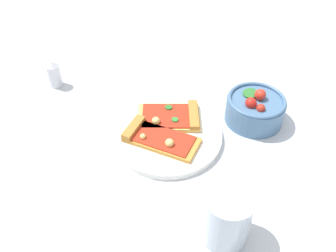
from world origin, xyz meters
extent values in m
plane|color=silver|center=(0.00, 0.00, 0.00)|extent=(2.40, 2.40, 0.00)
cylinder|color=white|center=(-0.02, 0.02, 0.01)|extent=(0.23, 0.23, 0.01)
cube|color=#E5B256|center=(0.00, -0.02, 0.02)|extent=(0.16, 0.14, 0.01)
cube|color=#B77A33|center=(-0.05, -0.05, 0.02)|extent=(0.06, 0.09, 0.02)
cube|color=#B22D19|center=(0.00, -0.02, 0.02)|extent=(0.14, 0.12, 0.00)
cylinder|color=#2D722D|center=(0.01, -0.05, 0.03)|extent=(0.02, 0.02, 0.00)
cylinder|color=#388433|center=(-0.02, -0.02, 0.03)|extent=(0.01, 0.01, 0.00)
sphere|color=#EAD172|center=(0.01, 0.01, 0.03)|extent=(0.02, 0.02, 0.02)
cube|color=gold|center=(-0.02, 0.04, 0.02)|extent=(0.15, 0.08, 0.01)
cube|color=#B77A33|center=(0.05, 0.05, 0.02)|extent=(0.02, 0.07, 0.02)
cube|color=#B22D19|center=(-0.02, 0.04, 0.02)|extent=(0.13, 0.07, 0.00)
sphere|color=#EAD172|center=(0.02, 0.06, 0.03)|extent=(0.01, 0.01, 0.01)
sphere|color=#EAD172|center=(-0.04, 0.05, 0.03)|extent=(0.02, 0.02, 0.02)
cylinder|color=#4C7299|center=(-0.16, -0.12, 0.03)|extent=(0.13, 0.13, 0.06)
torus|color=#4C7299|center=(-0.16, -0.12, 0.06)|extent=(0.13, 0.13, 0.01)
sphere|color=red|center=(-0.18, -0.10, 0.06)|extent=(0.02, 0.02, 0.02)
sphere|color=red|center=(-0.16, -0.10, 0.06)|extent=(0.02, 0.02, 0.02)
sphere|color=red|center=(-0.17, -0.13, 0.07)|extent=(0.03, 0.03, 0.03)
cylinder|color=#2D722D|center=(-0.15, -0.14, 0.06)|extent=(0.04, 0.04, 0.01)
cylinder|color=silver|center=(-0.21, 0.18, 0.05)|extent=(0.08, 0.08, 0.10)
cylinder|color=black|center=(-0.21, 0.18, 0.05)|extent=(0.07, 0.07, 0.09)
cylinder|color=silver|center=(0.32, -0.03, 0.03)|extent=(0.03, 0.03, 0.06)
cone|color=silver|center=(0.32, -0.03, 0.06)|extent=(0.03, 0.03, 0.01)
camera|label=1|loc=(-0.27, 0.50, 0.54)|focal=38.00mm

